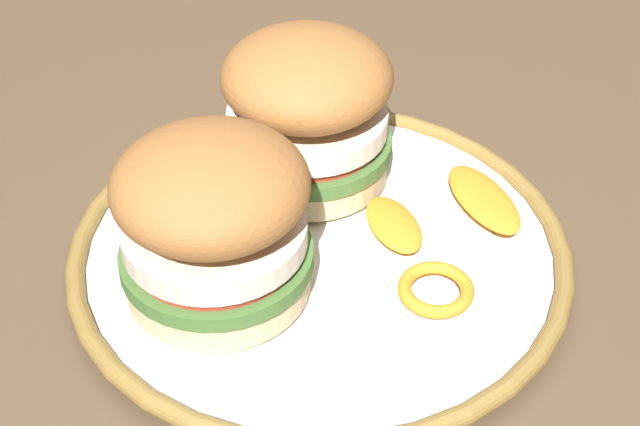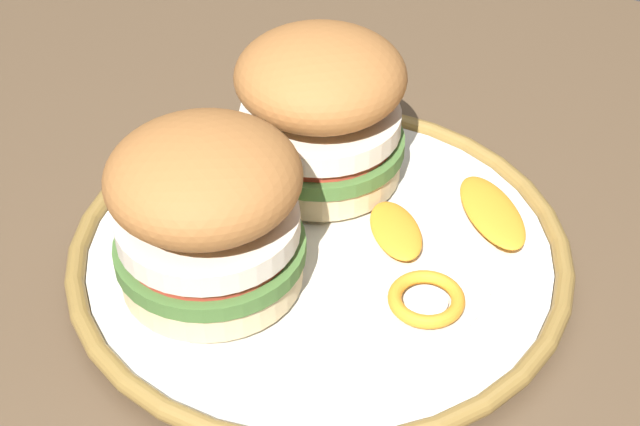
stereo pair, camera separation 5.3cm
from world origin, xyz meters
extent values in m
cube|color=brown|center=(0.00, 0.00, 0.72)|extent=(1.46, 0.83, 0.03)
cube|color=brown|center=(-0.67, 0.36, 0.35)|extent=(0.06, 0.06, 0.71)
cylinder|color=silver|center=(-0.02, -0.03, 0.74)|extent=(0.28, 0.28, 0.01)
torus|color=olive|center=(-0.02, -0.03, 0.75)|extent=(0.31, 0.31, 0.01)
cylinder|color=silver|center=(-0.02, -0.03, 0.75)|extent=(0.22, 0.22, 0.00)
cylinder|color=beige|center=(-0.06, -0.09, 0.77)|extent=(0.11, 0.11, 0.02)
cylinder|color=#477033|center=(-0.06, -0.09, 0.78)|extent=(0.11, 0.11, 0.01)
cylinder|color=#BC3828|center=(-0.06, -0.09, 0.79)|extent=(0.10, 0.10, 0.01)
cylinder|color=silver|center=(-0.06, -0.09, 0.80)|extent=(0.10, 0.10, 0.01)
ellipsoid|color=#A36633|center=(-0.06, -0.09, 0.83)|extent=(0.11, 0.11, 0.05)
cylinder|color=beige|center=(-0.06, 0.03, 0.77)|extent=(0.11, 0.11, 0.02)
cylinder|color=#477033|center=(-0.06, 0.03, 0.78)|extent=(0.11, 0.11, 0.01)
cylinder|color=#BC3828|center=(-0.06, 0.03, 0.79)|extent=(0.10, 0.10, 0.01)
cylinder|color=silver|center=(-0.06, 0.03, 0.80)|extent=(0.10, 0.10, 0.01)
ellipsoid|color=#A36633|center=(-0.06, 0.03, 0.83)|extent=(0.12, 0.12, 0.05)
torus|color=orange|center=(0.06, -0.04, 0.76)|extent=(0.05, 0.05, 0.01)
cylinder|color=#F4E5C6|center=(0.06, -0.04, 0.76)|extent=(0.03, 0.03, 0.00)
ellipsoid|color=orange|center=(0.06, 0.05, 0.76)|extent=(0.08, 0.07, 0.01)
ellipsoid|color=orange|center=(0.02, 0.00, 0.76)|extent=(0.06, 0.06, 0.01)
camera|label=1|loc=(0.17, -0.43, 1.15)|focal=54.21mm
camera|label=2|loc=(0.22, -0.40, 1.15)|focal=54.21mm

